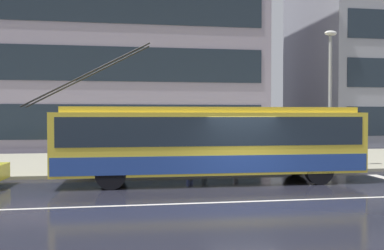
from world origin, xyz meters
TOP-DOWN VIEW (x-y plane):
  - ground_plane at (0.00, 0.00)m, footprint 160.00×160.00m
  - sidewalk_slab at (0.00, 9.04)m, footprint 80.00×10.00m
  - lane_centre_line at (0.00, -1.20)m, footprint 72.00×0.14m
  - trolleybus at (-0.89, 2.44)m, footprint 12.48×2.71m
  - pedestrian_at_shelter at (-0.42, 6.44)m, footprint 0.36×0.36m
  - pedestrian_approaching_curb at (1.15, 6.16)m, footprint 1.55×1.55m
  - pedestrian_walking_past at (-1.23, 4.90)m, footprint 1.44×1.44m
  - street_lamp at (5.38, 5.19)m, footprint 0.60×0.32m

SIDE VIEW (x-z plane):
  - ground_plane at x=0.00m, z-range 0.00..0.00m
  - lane_centre_line at x=0.00m, z-range 0.00..0.01m
  - sidewalk_slab at x=0.00m, z-range 0.00..0.14m
  - pedestrian_at_shelter at x=-0.42m, z-range 0.30..1.98m
  - trolleybus at x=-0.89m, z-range -1.02..4.15m
  - pedestrian_walking_past at x=-1.23m, z-range 0.73..2.63m
  - pedestrian_approaching_curb at x=1.15m, z-range 0.77..2.75m
  - street_lamp at x=5.38m, z-range 0.74..7.09m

